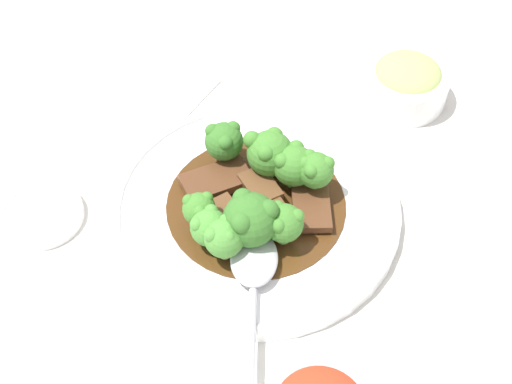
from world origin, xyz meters
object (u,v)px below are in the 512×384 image
(beef_strip_4, at_px, (225,216))
(broccoli_floret_1, at_px, (224,238))
(broccoli_floret_0, at_px, (266,151))
(broccoli_floret_4, at_px, (294,165))
(broccoli_floret_8, at_px, (315,170))
(broccoli_floret_6, at_px, (199,209))
(side_bowl_appetizer, at_px, (407,82))
(beef_strip_2, at_px, (266,217))
(broccoli_floret_5, at_px, (250,219))
(beef_strip_0, at_px, (262,188))
(main_plate, at_px, (256,207))
(beef_strip_3, at_px, (216,180))
(beef_strip_1, at_px, (311,208))
(broccoli_floret_2, at_px, (284,223))
(broccoli_floret_3, at_px, (224,141))
(sauce_dish, at_px, (41,214))
(serving_spoon, at_px, (253,276))
(broccoli_floret_7, at_px, (209,227))

(beef_strip_4, xyz_separation_m, broccoli_floret_1, (-0.02, 0.04, 0.02))
(broccoli_floret_0, distance_m, broccoli_floret_4, 0.03)
(broccoli_floret_8, bearing_deg, broccoli_floret_6, 40.00)
(broccoli_floret_0, relative_size, side_bowl_appetizer, 0.54)
(beef_strip_2, height_order, broccoli_floret_4, broccoli_floret_4)
(broccoli_floret_4, height_order, broccoli_floret_5, broccoli_floret_5)
(broccoli_floret_8, bearing_deg, beef_strip_0, 23.30)
(main_plate, xyz_separation_m, broccoli_floret_4, (-0.03, -0.03, 0.04))
(broccoli_floret_0, height_order, side_bowl_appetizer, broccoli_floret_0)
(beef_strip_3, height_order, broccoli_floret_0, broccoli_floret_0)
(beef_strip_1, bearing_deg, main_plate, 7.49)
(broccoli_floret_1, bearing_deg, broccoli_floret_6, -36.17)
(beef_strip_4, height_order, broccoli_floret_5, broccoli_floret_5)
(broccoli_floret_4, distance_m, side_bowl_appetizer, 0.20)
(broccoli_floret_1, relative_size, broccoli_floret_2, 1.00)
(broccoli_floret_1, distance_m, broccoli_floret_5, 0.03)
(beef_strip_2, distance_m, broccoli_floret_1, 0.06)
(broccoli_floret_2, distance_m, broccoli_floret_3, 0.12)
(broccoli_floret_5, bearing_deg, side_bowl_appetizer, -109.61)
(beef_strip_0, xyz_separation_m, side_bowl_appetizer, (-0.10, -0.20, 0.00))
(broccoli_floret_1, distance_m, broccoli_floret_8, 0.12)
(beef_strip_0, height_order, broccoli_floret_0, broccoli_floret_0)
(beef_strip_3, relative_size, broccoli_floret_2, 1.71)
(beef_strip_0, relative_size, sauce_dish, 0.63)
(beef_strip_1, xyz_separation_m, beef_strip_4, (0.08, 0.04, -0.00))
(broccoli_floret_6, bearing_deg, broccoli_floret_0, -113.77)
(beef_strip_4, relative_size, serving_spoon, 0.25)
(broccoli_floret_6, bearing_deg, beef_strip_2, -157.96)
(serving_spoon, bearing_deg, broccoli_floret_8, -99.89)
(main_plate, height_order, beef_strip_2, beef_strip_2)
(broccoli_floret_3, distance_m, serving_spoon, 0.15)
(beef_strip_0, bearing_deg, broccoli_floret_2, 128.99)
(beef_strip_4, bearing_deg, broccoli_floret_0, -103.10)
(broccoli_floret_8, bearing_deg, beef_strip_1, 101.77)
(broccoli_floret_1, height_order, side_bowl_appetizer, broccoli_floret_1)
(beef_strip_0, height_order, broccoli_floret_6, broccoli_floret_6)
(beef_strip_0, height_order, sauce_dish, beef_strip_0)
(broccoli_floret_2, bearing_deg, broccoli_floret_6, 5.84)
(broccoli_floret_2, bearing_deg, broccoli_floret_4, -79.81)
(sauce_dish, bearing_deg, broccoli_floret_0, -148.68)
(broccoli_floret_6, xyz_separation_m, side_bowl_appetizer, (-0.15, -0.26, -0.02))
(beef_strip_2, xyz_separation_m, broccoli_floret_4, (-0.01, -0.05, 0.02))
(beef_strip_3, bearing_deg, beef_strip_4, 122.05)
(side_bowl_appetizer, bearing_deg, broccoli_floret_6, 60.63)
(beef_strip_0, xyz_separation_m, broccoli_floret_7, (0.03, 0.07, 0.02))
(beef_strip_1, xyz_separation_m, broccoli_floret_8, (0.01, -0.03, 0.03))
(main_plate, bearing_deg, beef_strip_2, 131.81)
(broccoli_floret_7, bearing_deg, side_bowl_appetizer, -115.01)
(beef_strip_1, bearing_deg, side_bowl_appetizer, -103.27)
(beef_strip_3, distance_m, broccoli_floret_5, 0.08)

